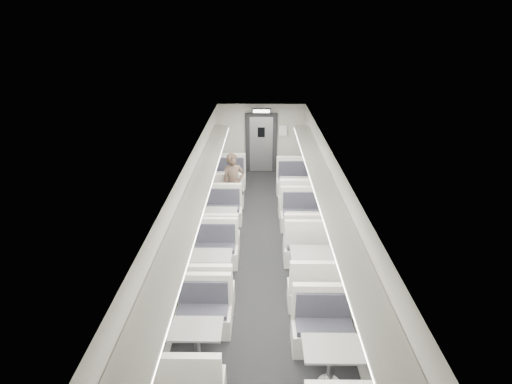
{
  "coord_description": "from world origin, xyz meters",
  "views": [
    {
      "loc": [
        -0.04,
        -7.61,
        4.96
      ],
      "look_at": [
        -0.13,
        1.26,
        1.17
      ],
      "focal_mm": 28.0,
      "sensor_mm": 36.0,
      "label": 1
    }
  ],
  "objects_px": {
    "booth_left_d": "(197,345)",
    "passenger": "(233,184)",
    "exit_sign": "(261,111)",
    "booth_right_c": "(310,267)",
    "booth_right_d": "(331,366)",
    "booth_left_a": "(229,185)",
    "booth_right_b": "(303,229)",
    "vestibule_door": "(261,143)",
    "booth_left_b": "(221,223)",
    "booth_right_a": "(295,191)",
    "booth_left_c": "(212,269)"
  },
  "relations": [
    {
      "from": "booth_left_a",
      "to": "booth_left_b",
      "type": "relative_size",
      "value": 1.02
    },
    {
      "from": "booth_left_c",
      "to": "passenger",
      "type": "height_order",
      "value": "passenger"
    },
    {
      "from": "booth_right_d",
      "to": "exit_sign",
      "type": "xyz_separation_m",
      "value": [
        -1.0,
        8.72,
        1.91
      ]
    },
    {
      "from": "exit_sign",
      "to": "booth_right_b",
      "type": "bearing_deg",
      "value": -77.68
    },
    {
      "from": "booth_right_b",
      "to": "passenger",
      "type": "relative_size",
      "value": 1.17
    },
    {
      "from": "booth_right_b",
      "to": "booth_left_b",
      "type": "bearing_deg",
      "value": 170.98
    },
    {
      "from": "vestibule_door",
      "to": "exit_sign",
      "type": "distance_m",
      "value": 1.33
    },
    {
      "from": "exit_sign",
      "to": "vestibule_door",
      "type": "bearing_deg",
      "value": 90.0
    },
    {
      "from": "booth_right_d",
      "to": "exit_sign",
      "type": "bearing_deg",
      "value": 96.54
    },
    {
      "from": "booth_left_b",
      "to": "booth_left_d",
      "type": "bearing_deg",
      "value": -90.0
    },
    {
      "from": "exit_sign",
      "to": "booth_right_a",
      "type": "bearing_deg",
      "value": -66.13
    },
    {
      "from": "booth_right_c",
      "to": "exit_sign",
      "type": "relative_size",
      "value": 3.29
    },
    {
      "from": "booth_right_c",
      "to": "booth_right_d",
      "type": "relative_size",
      "value": 0.99
    },
    {
      "from": "booth_left_a",
      "to": "booth_right_d",
      "type": "bearing_deg",
      "value": -74.03
    },
    {
      "from": "vestibule_door",
      "to": "booth_right_a",
      "type": "bearing_deg",
      "value": -70.0
    },
    {
      "from": "passenger",
      "to": "vestibule_door",
      "type": "bearing_deg",
      "value": 57.66
    },
    {
      "from": "booth_right_a",
      "to": "booth_right_d",
      "type": "relative_size",
      "value": 1.02
    },
    {
      "from": "booth_left_d",
      "to": "passenger",
      "type": "height_order",
      "value": "passenger"
    },
    {
      "from": "booth_left_b",
      "to": "booth_left_c",
      "type": "distance_m",
      "value": 2.0
    },
    {
      "from": "booth_right_c",
      "to": "exit_sign",
      "type": "xyz_separation_m",
      "value": [
        -1.0,
        6.17,
        1.91
      ]
    },
    {
      "from": "booth_left_d",
      "to": "exit_sign",
      "type": "xyz_separation_m",
      "value": [
        1.0,
        8.31,
        1.93
      ]
    },
    {
      "from": "booth_left_c",
      "to": "booth_right_c",
      "type": "height_order",
      "value": "booth_right_c"
    },
    {
      "from": "booth_left_d",
      "to": "booth_right_c",
      "type": "distance_m",
      "value": 2.93
    },
    {
      "from": "booth_left_a",
      "to": "booth_right_d",
      "type": "height_order",
      "value": "booth_right_d"
    },
    {
      "from": "booth_left_c",
      "to": "vestibule_door",
      "type": "distance_m",
      "value": 6.85
    },
    {
      "from": "booth_right_b",
      "to": "vestibule_door",
      "type": "xyz_separation_m",
      "value": [
        -1.0,
        5.07,
        0.68
      ]
    },
    {
      "from": "booth_right_b",
      "to": "passenger",
      "type": "bearing_deg",
      "value": 137.31
    },
    {
      "from": "passenger",
      "to": "exit_sign",
      "type": "bearing_deg",
      "value": 55.67
    },
    {
      "from": "booth_left_a",
      "to": "booth_right_d",
      "type": "distance_m",
      "value": 7.27
    },
    {
      "from": "vestibule_door",
      "to": "exit_sign",
      "type": "xyz_separation_m",
      "value": [
        0.0,
        -0.49,
        1.24
      ]
    },
    {
      "from": "booth_left_b",
      "to": "booth_right_c",
      "type": "relative_size",
      "value": 0.96
    },
    {
      "from": "booth_left_d",
      "to": "booth_right_b",
      "type": "xyz_separation_m",
      "value": [
        2.0,
        3.73,
        0.02
      ]
    },
    {
      "from": "booth_left_c",
      "to": "booth_right_b",
      "type": "xyz_separation_m",
      "value": [
        2.0,
        1.68,
        0.01
      ]
    },
    {
      "from": "booth_right_c",
      "to": "exit_sign",
      "type": "distance_m",
      "value": 6.54
    },
    {
      "from": "booth_left_c",
      "to": "booth_right_d",
      "type": "relative_size",
      "value": 0.95
    },
    {
      "from": "booth_left_d",
      "to": "passenger",
      "type": "xyz_separation_m",
      "value": [
        0.24,
        5.36,
        0.53
      ]
    },
    {
      "from": "booth_left_b",
      "to": "booth_right_d",
      "type": "height_order",
      "value": "booth_right_d"
    },
    {
      "from": "booth_left_a",
      "to": "booth_right_b",
      "type": "relative_size",
      "value": 0.98
    },
    {
      "from": "booth_right_c",
      "to": "booth_right_b",
      "type": "bearing_deg",
      "value": 90.0
    },
    {
      "from": "passenger",
      "to": "exit_sign",
      "type": "xyz_separation_m",
      "value": [
        0.76,
        2.95,
        1.41
      ]
    },
    {
      "from": "booth_left_b",
      "to": "booth_left_d",
      "type": "height_order",
      "value": "booth_left_b"
    },
    {
      "from": "booth_left_c",
      "to": "booth_right_a",
      "type": "bearing_deg",
      "value": 63.42
    },
    {
      "from": "booth_left_b",
      "to": "booth_right_a",
      "type": "xyz_separation_m",
      "value": [
        2.0,
        2.0,
        0.03
      ]
    },
    {
      "from": "booth_left_b",
      "to": "booth_left_a",
      "type": "bearing_deg",
      "value": 90.0
    },
    {
      "from": "booth_left_b",
      "to": "booth_left_d",
      "type": "xyz_separation_m",
      "value": [
        0.0,
        -4.05,
        -0.0
      ]
    },
    {
      "from": "booth_right_c",
      "to": "booth_right_d",
      "type": "xyz_separation_m",
      "value": [
        0.0,
        -2.55,
        0.0
      ]
    },
    {
      "from": "exit_sign",
      "to": "booth_left_c",
      "type": "bearing_deg",
      "value": -99.08
    },
    {
      "from": "booth_left_d",
      "to": "booth_right_a",
      "type": "relative_size",
      "value": 0.92
    },
    {
      "from": "passenger",
      "to": "vestibule_door",
      "type": "height_order",
      "value": "vestibule_door"
    },
    {
      "from": "booth_left_d",
      "to": "booth_right_b",
      "type": "relative_size",
      "value": 0.96
    }
  ]
}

